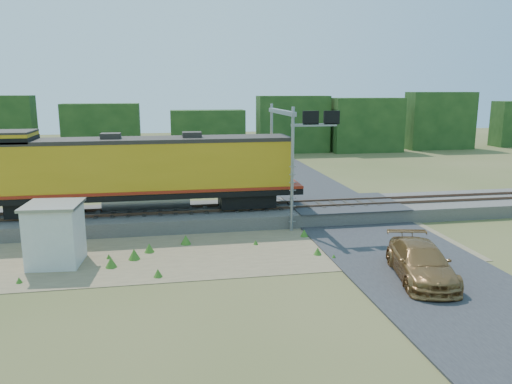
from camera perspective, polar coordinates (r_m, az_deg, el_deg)
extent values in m
plane|color=#475123|center=(25.17, -0.53, -6.80)|extent=(140.00, 140.00, 0.00)
cube|color=slate|center=(30.74, -2.43, -2.58)|extent=(70.00, 5.00, 0.80)
cube|color=brown|center=(29.94, -2.25, -2.03)|extent=(70.00, 0.10, 0.16)
cube|color=brown|center=(31.32, -2.62, -1.41)|extent=(70.00, 0.10, 0.16)
cube|color=#8C7754|center=(25.39, -5.20, -6.64)|extent=(26.00, 8.00, 0.03)
cube|color=#38383A|center=(32.32, 9.95, -1.26)|extent=(7.00, 5.20, 0.06)
cube|color=#38383A|center=(47.51, 3.29, 2.08)|extent=(7.00, 24.00, 0.08)
cube|color=#193714|center=(61.83, -6.58, 7.27)|extent=(36.00, 3.00, 6.50)
cube|color=#193714|center=(75.82, 25.43, 6.84)|extent=(50.00, 3.00, 6.00)
cube|color=black|center=(31.10, -23.47, -1.55)|extent=(3.32, 2.12, 0.83)
cube|color=black|center=(30.62, -1.11, -0.76)|extent=(3.32, 2.12, 0.83)
cube|color=black|center=(30.15, -12.42, -0.10)|extent=(18.44, 2.77, 0.33)
cylinder|color=gray|center=(30.24, -12.39, -0.92)|extent=(5.07, 1.11, 1.11)
cube|color=#C39217|center=(29.87, -12.56, 2.89)|extent=(17.06, 2.67, 2.86)
cube|color=maroon|center=(30.10, -12.45, 0.41)|extent=(18.44, 2.81, 0.17)
cube|color=#28231E|center=(29.68, -12.69, 5.83)|extent=(17.06, 2.72, 0.22)
cube|color=#C39217|center=(30.81, -26.25, 5.51)|extent=(2.40, 2.67, 0.65)
cube|color=#28231E|center=(30.78, -26.31, 6.18)|extent=(2.40, 2.72, 0.11)
cube|color=black|center=(30.81, -26.24, 5.43)|extent=(2.44, 2.72, 0.32)
cube|color=#28231E|center=(29.80, -16.27, 6.08)|extent=(1.11, 0.92, 0.41)
cube|color=#28231E|center=(29.68, -7.34, 6.43)|extent=(1.11, 0.92, 0.41)
cube|color=silver|center=(24.76, -21.98, -4.64)|extent=(2.39, 2.39, 2.77)
cube|color=gray|center=(24.41, -22.24, -1.38)|extent=(2.62, 2.62, 0.13)
cylinder|color=gray|center=(27.96, 4.16, 2.47)|extent=(0.18, 0.18, 7.03)
cylinder|color=gray|center=(33.35, 1.77, 4.01)|extent=(0.18, 0.18, 7.03)
cube|color=gray|center=(30.34, 2.92, 9.13)|extent=(0.25, 6.20, 0.25)
cube|color=gray|center=(27.99, 6.65, 7.61)|extent=(2.61, 0.15, 0.15)
cube|color=black|center=(27.91, 6.27, 8.44)|extent=(0.90, 0.15, 0.75)
cube|color=black|center=(28.27, 8.64, 8.42)|extent=(0.90, 0.15, 0.75)
imported|color=olive|center=(22.51, 18.35, -7.64)|extent=(3.21, 5.60, 1.53)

